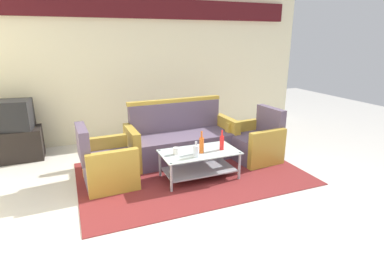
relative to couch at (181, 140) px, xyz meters
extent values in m
plane|color=beige|center=(-0.01, -1.57, -0.32)|extent=(14.00, 14.00, 0.00)
cube|color=beige|center=(-0.01, 1.49, 1.08)|extent=(6.52, 0.12, 2.80)
cube|color=#4C1419|center=(-0.01, 1.40, 2.15)|extent=(5.76, 0.08, 0.36)
cube|color=maroon|center=(-0.08, -0.66, -0.31)|extent=(3.24, 2.11, 0.01)
cube|color=#5B4C60|center=(0.00, -0.05, -0.10)|extent=(1.62, 0.74, 0.42)
cube|color=#5B4C60|center=(-0.01, 0.27, 0.35)|extent=(1.60, 0.18, 0.48)
cube|color=#B79333|center=(0.84, -0.03, 0.00)|extent=(0.14, 0.70, 0.62)
cube|color=#B79333|center=(-0.84, -0.08, 0.00)|extent=(0.14, 0.70, 0.62)
cube|color=#B79333|center=(-0.01, 0.27, 0.62)|extent=(1.64, 0.14, 0.06)
cube|color=#5B4C60|center=(-1.25, -0.53, -0.11)|extent=(0.68, 0.63, 0.40)
cube|color=#5B4C60|center=(-1.56, -0.54, 0.32)|extent=(0.14, 0.60, 0.45)
cube|color=#B79333|center=(-1.27, -0.20, -0.02)|extent=(0.66, 0.13, 0.58)
cube|color=#B79333|center=(-1.24, -0.86, -0.02)|extent=(0.66, 0.13, 0.58)
cube|color=#5B4C60|center=(1.09, -0.52, -0.11)|extent=(0.70, 0.65, 0.40)
cube|color=#5B4C60|center=(1.39, -0.50, 0.32)|extent=(0.16, 0.61, 0.45)
cube|color=#B79333|center=(1.11, -0.85, -0.02)|extent=(0.67, 0.15, 0.58)
cube|color=#B79333|center=(1.06, -0.19, -0.02)|extent=(0.67, 0.15, 0.58)
cube|color=silver|center=(-0.04, -0.83, 0.09)|extent=(1.10, 0.60, 0.02)
cube|color=#9E9EA5|center=(-0.04, -0.83, -0.19)|extent=(1.00, 0.52, 0.02)
cylinder|color=#9E9EA5|center=(-0.55, -0.57, -0.11)|extent=(0.04, 0.04, 0.40)
cylinder|color=#9E9EA5|center=(0.47, -0.57, -0.11)|extent=(0.04, 0.04, 0.40)
cylinder|color=#9E9EA5|center=(-0.55, -1.09, -0.11)|extent=(0.04, 0.04, 0.40)
cylinder|color=#9E9EA5|center=(0.47, -1.09, -0.11)|extent=(0.04, 0.04, 0.40)
cylinder|color=#D85919|center=(-0.03, -0.89, 0.20)|extent=(0.07, 0.07, 0.22)
cylinder|color=#D85919|center=(-0.03, -0.89, 0.36)|extent=(0.02, 0.02, 0.09)
cylinder|color=silver|center=(-0.16, -1.01, 0.17)|extent=(0.08, 0.08, 0.15)
cylinder|color=silver|center=(-0.16, -1.01, 0.28)|extent=(0.03, 0.03, 0.07)
cylinder|color=red|center=(0.29, -0.88, 0.20)|extent=(0.06, 0.06, 0.20)
cylinder|color=red|center=(0.29, -0.88, 0.34)|extent=(0.02, 0.02, 0.09)
cylinder|color=silver|center=(-0.38, -0.81, 0.14)|extent=(0.08, 0.08, 0.10)
cube|color=black|center=(-2.56, 0.98, -0.06)|extent=(0.80, 0.50, 0.52)
cube|color=black|center=(-2.56, 0.98, 0.44)|extent=(0.65, 0.51, 0.48)
cube|color=black|center=(-2.53, 1.20, 0.44)|extent=(0.51, 0.07, 0.36)
camera|label=1|loc=(-1.67, -4.57, 1.63)|focal=28.77mm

